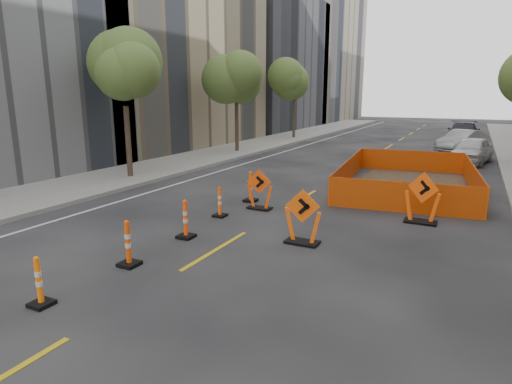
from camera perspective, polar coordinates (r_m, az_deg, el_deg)
The scene contains 19 objects.
ground_plane at distance 8.14m, azimuth -21.05°, elevation -16.14°, with size 140.00×140.00×0.00m, color black.
sidewalk_left at distance 22.37m, azimuth -14.02°, elevation 2.91°, with size 4.00×90.00×0.15m, color gray.
bld_left_d at distance 49.35m, azimuth -0.30°, elevation 16.67°, with size 12.00×16.00×14.00m, color #4C4C51.
bld_left_e at distance 64.58m, azimuth 6.72°, elevation 18.39°, with size 12.00×20.00×20.00m, color gray.
tree_l_b at distance 20.18m, azimuth -17.20°, elevation 14.37°, with size 2.80×2.80×5.95m.
tree_l_c at distance 28.28m, azimuth -2.63°, elevation 14.37°, with size 2.80×2.80×5.95m.
tree_l_d at distance 37.31m, azimuth 5.17°, elevation 14.00°, with size 2.80×2.80×5.95m.
channelizer_2 at distance 8.94m, azimuth -26.98°, elevation -10.56°, with size 0.38×0.38×0.98m, color orange, non-canonical shape.
channelizer_3 at distance 10.15m, azimuth -16.70°, elevation -6.55°, with size 0.43×0.43×1.09m, color #DC4409, non-canonical shape.
channelizer_4 at distance 11.73m, azimuth -9.39°, elevation -3.56°, with size 0.42×0.42×1.08m, color #FF420A, non-canonical shape.
channelizer_5 at distance 13.62m, azimuth -4.87°, elevation -1.30°, with size 0.39×0.39×0.99m, color #FF520A, non-canonical shape.
channelizer_6 at distance 15.46m, azimuth -0.74°, elevation 0.74°, with size 0.44×0.44×1.13m, color #DE5109, non-canonical shape.
chevron_sign_left at distance 14.42m, azimuth 0.48°, elevation 0.35°, with size 0.92×0.55×1.37m, color #E54609, non-canonical shape.
chevron_sign_center at distance 11.15m, azimuth 6.26°, elevation -3.29°, with size 0.98×0.59×1.47m, color #F8550A, non-canonical shape.
chevron_sign_right at distance 13.78m, azimuth 21.31°, elevation -0.72°, with size 1.05×0.63×1.58m, color #FF500A, non-canonical shape.
safety_fence at distance 18.92m, azimuth 19.56°, elevation 2.13°, with size 4.91×8.37×1.05m, color #EB5E0C, non-canonical shape.
parked_car_near at distance 26.99m, azimuth 26.82°, elevation 4.99°, with size 1.73×4.30×1.46m, color silver.
parked_car_mid at distance 32.06m, azimuth 25.77°, elevation 6.15°, with size 1.55×4.44×1.46m, color #97989C.
parked_car_far at distance 37.98m, azimuth 25.92°, elevation 7.16°, with size 2.32×5.71×1.66m, color black.
Camera 1 is at (5.49, -4.62, 3.85)m, focal length 30.00 mm.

